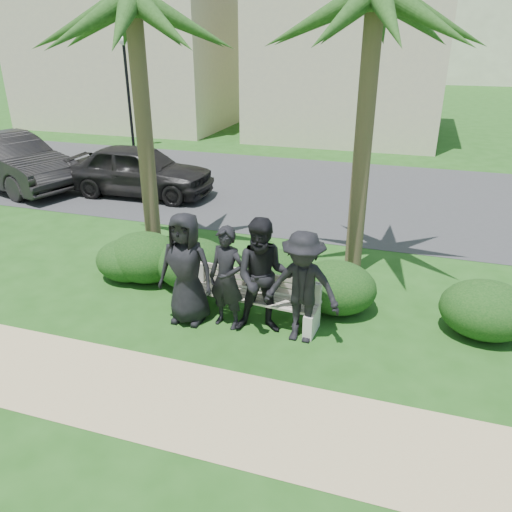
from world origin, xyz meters
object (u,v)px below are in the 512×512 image
(man_b, at_px, (227,278))
(palm_right, at_px, (375,0))
(man_a, at_px, (186,269))
(man_c, at_px, (263,277))
(car_b, at_px, (10,162))
(car_a, at_px, (139,170))
(man_d, at_px, (302,288))
(street_lamp, at_px, (126,72))
(park_bench, at_px, (252,300))
(palm_left, at_px, (133,7))

(man_b, height_order, palm_right, palm_right)
(man_a, relative_size, man_c, 0.99)
(man_a, xyz_separation_m, car_b, (-8.40, 5.46, -0.12))
(man_a, height_order, man_b, man_a)
(palm_right, xyz_separation_m, car_a, (-6.62, 3.34, -4.07))
(man_a, distance_m, man_d, 1.87)
(car_b, bearing_deg, man_b, -103.78)
(street_lamp, relative_size, palm_right, 0.74)
(park_bench, distance_m, man_b, 0.65)
(park_bench, height_order, car_b, car_b)
(park_bench, height_order, man_d, man_d)
(palm_left, bearing_deg, car_b, 153.86)
(man_b, distance_m, car_a, 7.75)
(car_b, bearing_deg, man_c, -102.11)
(man_b, xyz_separation_m, car_a, (-4.98, 5.94, -0.11))
(street_lamp, bearing_deg, park_bench, -52.02)
(street_lamp, relative_size, man_b, 2.55)
(man_c, bearing_deg, park_bench, 123.08)
(man_b, relative_size, car_a, 0.39)
(palm_left, bearing_deg, street_lamp, 122.73)
(street_lamp, distance_m, palm_right, 14.03)
(street_lamp, distance_m, car_b, 6.81)
(man_a, height_order, man_c, man_c)
(palm_right, relative_size, car_a, 1.35)
(street_lamp, height_order, man_d, street_lamp)
(street_lamp, distance_m, man_a, 14.53)
(man_b, bearing_deg, car_b, 161.28)
(man_d, height_order, palm_left, palm_left)
(man_c, relative_size, palm_right, 0.32)
(man_b, height_order, man_c, man_c)
(man_a, bearing_deg, car_a, 125.04)
(park_bench, distance_m, man_d, 1.10)
(car_a, bearing_deg, palm_right, -118.35)
(man_b, relative_size, man_d, 0.95)
(man_a, height_order, palm_right, palm_right)
(man_a, distance_m, palm_left, 4.79)
(man_d, bearing_deg, park_bench, 161.50)
(man_b, height_order, car_b, man_b)
(street_lamp, xyz_separation_m, man_c, (9.31, -11.84, -2.01))
(car_a, bearing_deg, park_bench, -138.45)
(street_lamp, distance_m, man_d, 15.64)
(park_bench, distance_m, car_a, 7.75)
(palm_left, bearing_deg, park_bench, -33.98)
(park_bench, bearing_deg, man_a, -156.67)
(street_lamp, relative_size, park_bench, 1.92)
(man_d, height_order, palm_right, palm_right)
(palm_left, height_order, palm_right, palm_right)
(man_b, xyz_separation_m, palm_right, (1.64, 2.60, 3.96))
(car_b, bearing_deg, man_d, -100.91)
(car_b, bearing_deg, palm_right, -87.66)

